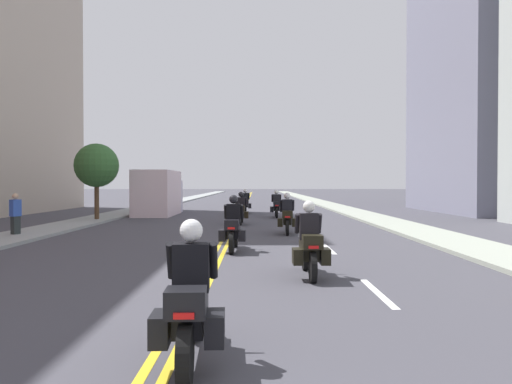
% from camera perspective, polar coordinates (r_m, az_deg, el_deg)
% --- Properties ---
extents(ground_plane, '(264.00, 264.00, 0.00)m').
position_cam_1_polar(ground_plane, '(48.90, -1.15, -1.35)').
color(ground_plane, '#3F3E46').
extents(sidewalk_left, '(2.21, 144.00, 0.12)m').
position_cam_1_polar(sidewalk_left, '(49.65, -10.00, -1.26)').
color(sidewalk_left, gray).
rests_on(sidewalk_left, ground).
extents(sidewalk_right, '(2.21, 144.00, 0.12)m').
position_cam_1_polar(sidewalk_right, '(49.33, 7.77, -1.27)').
color(sidewalk_right, '#969D8F').
rests_on(sidewalk_right, ground).
extents(centreline_yellow_inner, '(0.12, 132.00, 0.01)m').
position_cam_1_polar(centreline_yellow_inner, '(48.90, -1.29, -1.34)').
color(centreline_yellow_inner, yellow).
rests_on(centreline_yellow_inner, ground).
extents(centreline_yellow_outer, '(0.12, 132.00, 0.01)m').
position_cam_1_polar(centreline_yellow_outer, '(48.90, -1.01, -1.34)').
color(centreline_yellow_outer, yellow).
rests_on(centreline_yellow_outer, ground).
extents(lane_dashes_white, '(0.14, 56.40, 0.01)m').
position_cam_1_polar(lane_dashes_white, '(30.00, 4.33, -2.81)').
color(lane_dashes_white, silver).
rests_on(lane_dashes_white, ground).
extents(building_right_1, '(8.78, 13.20, 28.60)m').
position_cam_1_polar(building_right_1, '(40.21, 26.47, 18.71)').
color(building_right_1, gray).
rests_on(building_right_1, ground).
extents(motorcycle_0, '(0.78, 2.10, 1.59)m').
position_cam_1_polar(motorcycle_0, '(5.58, -7.53, -13.00)').
color(motorcycle_0, black).
rests_on(motorcycle_0, ground).
extents(motorcycle_1, '(0.76, 2.08, 1.62)m').
position_cam_1_polar(motorcycle_1, '(10.48, 6.33, -6.29)').
color(motorcycle_1, black).
rests_on(motorcycle_1, ground).
extents(motorcycle_2, '(0.77, 2.20, 1.66)m').
position_cam_1_polar(motorcycle_2, '(14.41, -2.58, -4.29)').
color(motorcycle_2, black).
rests_on(motorcycle_2, ground).
extents(motorcycle_3, '(0.78, 2.22, 1.63)m').
position_cam_1_polar(motorcycle_3, '(19.36, 3.75, -2.95)').
color(motorcycle_3, black).
rests_on(motorcycle_3, ground).
extents(motorcycle_4, '(0.77, 2.19, 1.59)m').
position_cam_1_polar(motorcycle_4, '(23.90, -1.69, -2.25)').
color(motorcycle_4, black).
rests_on(motorcycle_4, ground).
extents(motorcycle_5, '(0.76, 2.14, 1.63)m').
position_cam_1_polar(motorcycle_5, '(28.63, 2.49, -1.68)').
color(motorcycle_5, black).
rests_on(motorcycle_5, ground).
extents(motorcycle_6, '(0.78, 2.30, 1.64)m').
position_cam_1_polar(motorcycle_6, '(32.74, -1.15, -1.33)').
color(motorcycle_6, black).
rests_on(motorcycle_6, ground).
extents(pedestrian_0, '(0.35, 0.42, 1.63)m').
position_cam_1_polar(pedestrian_0, '(20.11, -26.13, -2.39)').
color(pedestrian_0, '#252B2C').
rests_on(pedestrian_0, ground).
extents(street_tree_0, '(2.31, 2.31, 4.10)m').
position_cam_1_polar(street_tree_0, '(27.11, -18.00, 2.93)').
color(street_tree_0, '#4C3623').
rests_on(street_tree_0, ground).
extents(parked_truck, '(2.20, 6.50, 2.80)m').
position_cam_1_polar(parked_truck, '(31.89, -11.11, -0.32)').
color(parked_truck, silver).
rests_on(parked_truck, ground).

